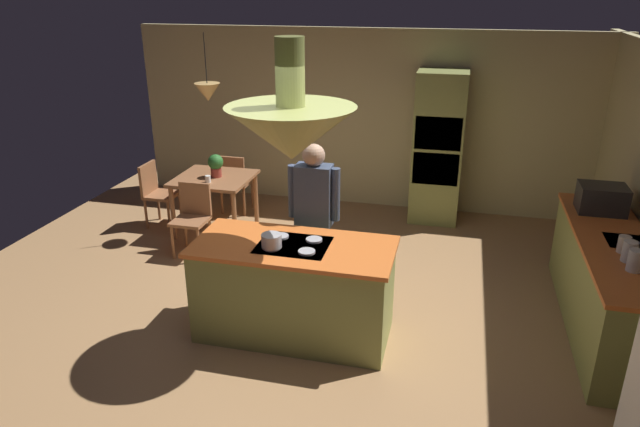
{
  "coord_description": "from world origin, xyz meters",
  "views": [
    {
      "loc": [
        1.35,
        -4.69,
        3.1
      ],
      "look_at": [
        0.1,
        0.4,
        1.0
      ],
      "focal_mm": 32.2,
      "sensor_mm": 36.0,
      "label": 1
    }
  ],
  "objects_px": {
    "microwave_on_counter": "(602,199)",
    "canister_flour": "(635,261)",
    "kitchen_island": "(294,289)",
    "potted_plant_on_table": "(216,164)",
    "canister_sugar": "(629,251)",
    "chair_at_corner": "(156,190)",
    "cup_on_table": "(208,179)",
    "cooking_pot_on_cooktop": "(272,241)",
    "chair_facing_island": "(193,214)",
    "person_at_island": "(314,213)",
    "dining_table": "(214,185)",
    "chair_by_back_wall": "(234,180)",
    "canister_tea": "(624,244)",
    "oven_tower": "(438,148)"
  },
  "relations": [
    {
      "from": "oven_tower",
      "to": "chair_at_corner",
      "type": "bearing_deg",
      "value": -162.66
    },
    {
      "from": "potted_plant_on_table",
      "to": "cup_on_table",
      "type": "distance_m",
      "value": 0.27
    },
    {
      "from": "person_at_island",
      "to": "kitchen_island",
      "type": "bearing_deg",
      "value": -91.0
    },
    {
      "from": "cooking_pot_on_cooktop",
      "to": "chair_facing_island",
      "type": "bearing_deg",
      "value": 134.73
    },
    {
      "from": "oven_tower",
      "to": "potted_plant_on_table",
      "type": "xyz_separation_m",
      "value": [
        -2.77,
        -1.13,
        -0.1
      ]
    },
    {
      "from": "dining_table",
      "to": "canister_sugar",
      "type": "bearing_deg",
      "value": -20.96
    },
    {
      "from": "cup_on_table",
      "to": "canister_flour",
      "type": "bearing_deg",
      "value": -20.53
    },
    {
      "from": "canister_flour",
      "to": "cooking_pot_on_cooktop",
      "type": "relative_size",
      "value": 1.03
    },
    {
      "from": "oven_tower",
      "to": "chair_facing_island",
      "type": "bearing_deg",
      "value": -147.0
    },
    {
      "from": "dining_table",
      "to": "canister_tea",
      "type": "bearing_deg",
      "value": -18.95
    },
    {
      "from": "kitchen_island",
      "to": "chair_by_back_wall",
      "type": "bearing_deg",
      "value": 121.49
    },
    {
      "from": "kitchen_island",
      "to": "chair_facing_island",
      "type": "relative_size",
      "value": 2.1
    },
    {
      "from": "kitchen_island",
      "to": "canister_sugar",
      "type": "bearing_deg",
      "value": 7.25
    },
    {
      "from": "canister_tea",
      "to": "chair_facing_island",
      "type": "bearing_deg",
      "value": 168.99
    },
    {
      "from": "kitchen_island",
      "to": "person_at_island",
      "type": "relative_size",
      "value": 1.09
    },
    {
      "from": "potted_plant_on_table",
      "to": "canister_sugar",
      "type": "relative_size",
      "value": 1.65
    },
    {
      "from": "cup_on_table",
      "to": "canister_sugar",
      "type": "distance_m",
      "value": 4.77
    },
    {
      "from": "chair_at_corner",
      "to": "canister_tea",
      "type": "height_order",
      "value": "canister_tea"
    },
    {
      "from": "canister_tea",
      "to": "potted_plant_on_table",
      "type": "bearing_deg",
      "value": 160.74
    },
    {
      "from": "person_at_island",
      "to": "canister_sugar",
      "type": "bearing_deg",
      "value": -6.84
    },
    {
      "from": "canister_tea",
      "to": "chair_by_back_wall",
      "type": "bearing_deg",
      "value": 153.8
    },
    {
      "from": "person_at_island",
      "to": "canister_tea",
      "type": "height_order",
      "value": "person_at_island"
    },
    {
      "from": "chair_by_back_wall",
      "to": "canister_flour",
      "type": "height_order",
      "value": "canister_flour"
    },
    {
      "from": "chair_by_back_wall",
      "to": "kitchen_island",
      "type": "bearing_deg",
      "value": 121.49
    },
    {
      "from": "oven_tower",
      "to": "microwave_on_counter",
      "type": "height_order",
      "value": "oven_tower"
    },
    {
      "from": "kitchen_island",
      "to": "cup_on_table",
      "type": "bearing_deg",
      "value": 131.85
    },
    {
      "from": "oven_tower",
      "to": "chair_facing_island",
      "type": "relative_size",
      "value": 2.37
    },
    {
      "from": "kitchen_island",
      "to": "chair_by_back_wall",
      "type": "relative_size",
      "value": 2.1
    },
    {
      "from": "kitchen_island",
      "to": "canister_flour",
      "type": "bearing_deg",
      "value": 3.65
    },
    {
      "from": "kitchen_island",
      "to": "cooking_pot_on_cooktop",
      "type": "relative_size",
      "value": 10.16
    },
    {
      "from": "chair_by_back_wall",
      "to": "cooking_pot_on_cooktop",
      "type": "relative_size",
      "value": 4.83
    },
    {
      "from": "canister_flour",
      "to": "cooking_pot_on_cooktop",
      "type": "height_order",
      "value": "canister_flour"
    },
    {
      "from": "dining_table",
      "to": "cooking_pot_on_cooktop",
      "type": "relative_size",
      "value": 5.36
    },
    {
      "from": "potted_plant_on_table",
      "to": "chair_facing_island",
      "type": "bearing_deg",
      "value": -92.55
    },
    {
      "from": "chair_at_corner",
      "to": "oven_tower",
      "type": "bearing_deg",
      "value": -72.66
    },
    {
      "from": "chair_at_corner",
      "to": "cup_on_table",
      "type": "bearing_deg",
      "value": -104.41
    },
    {
      "from": "person_at_island",
      "to": "canister_sugar",
      "type": "distance_m",
      "value": 2.85
    },
    {
      "from": "chair_by_back_wall",
      "to": "person_at_island",
      "type": "bearing_deg",
      "value": 129.53
    },
    {
      "from": "dining_table",
      "to": "chair_at_corner",
      "type": "height_order",
      "value": "chair_at_corner"
    },
    {
      "from": "potted_plant_on_table",
      "to": "cooking_pot_on_cooktop",
      "type": "height_order",
      "value": "same"
    },
    {
      "from": "chair_facing_island",
      "to": "canister_flour",
      "type": "bearing_deg",
      "value": -15.31
    },
    {
      "from": "microwave_on_counter",
      "to": "canister_flour",
      "type": "bearing_deg",
      "value": -90.0
    },
    {
      "from": "chair_facing_island",
      "to": "cooking_pot_on_cooktop",
      "type": "relative_size",
      "value": 4.83
    },
    {
      "from": "cup_on_table",
      "to": "canister_flour",
      "type": "relative_size",
      "value": 0.49
    },
    {
      "from": "chair_by_back_wall",
      "to": "cup_on_table",
      "type": "xyz_separation_m",
      "value": [
        0.02,
        -0.9,
        0.3
      ]
    },
    {
      "from": "chair_by_back_wall",
      "to": "potted_plant_on_table",
      "type": "xyz_separation_m",
      "value": [
        0.03,
        -0.66,
        0.42
      ]
    },
    {
      "from": "dining_table",
      "to": "person_at_island",
      "type": "xyz_separation_m",
      "value": [
        1.71,
        -1.4,
        0.31
      ]
    },
    {
      "from": "chair_at_corner",
      "to": "canister_tea",
      "type": "xyz_separation_m",
      "value": [
        5.4,
        -1.56,
        0.49
      ]
    },
    {
      "from": "person_at_island",
      "to": "microwave_on_counter",
      "type": "xyz_separation_m",
      "value": [
        2.83,
        0.84,
        0.1
      ]
    },
    {
      "from": "microwave_on_counter",
      "to": "chair_at_corner",
      "type": "bearing_deg",
      "value": 174.11
    }
  ]
}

